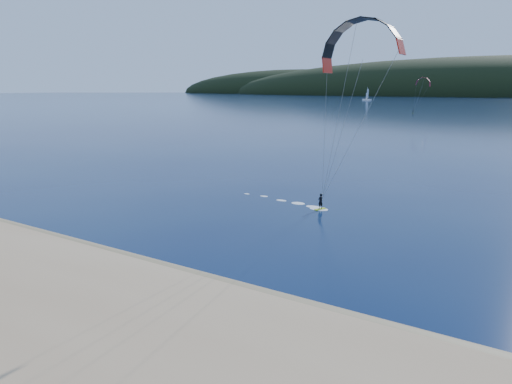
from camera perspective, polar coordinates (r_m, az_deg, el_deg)
ground at (r=27.92m, az=-15.55°, el=-13.52°), size 1800.00×1800.00×0.00m
wet_sand at (r=30.80m, az=-9.37°, el=-10.48°), size 220.00×2.50×0.10m
kitesurfer_near at (r=38.77m, az=12.82°, el=15.01°), size 19.58×8.19×16.85m
kitesurfer_far at (r=224.11m, az=20.40°, el=12.61°), size 8.31×6.51×15.32m
sailboat at (r=441.48m, az=13.89°, el=11.34°), size 8.84×5.55×12.35m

